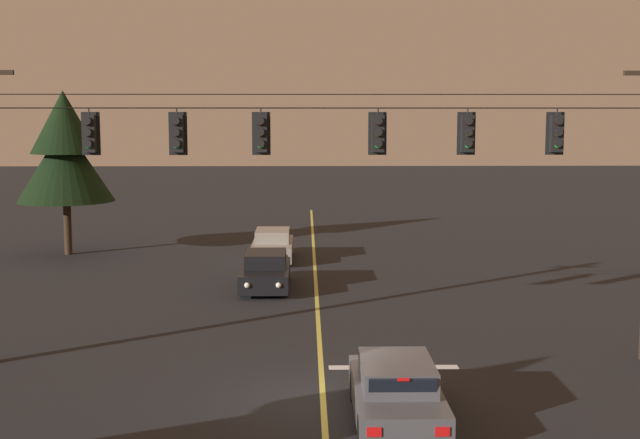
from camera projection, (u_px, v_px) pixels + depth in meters
name	position (u px, v px, depth m)	size (l,w,h in m)	color
ground_plane	(323.00, 401.00, 19.34)	(180.00, 180.00, 0.00)	black
lane_centre_stripe	(317.00, 309.00, 28.42)	(0.14, 60.00, 0.01)	#D1C64C
stop_bar_paint	(394.00, 367.00, 21.90)	(3.40, 0.36, 0.01)	silver
signal_span_assembly	(321.00, 205.00, 21.94)	(19.32, 0.32, 8.14)	#2D2116
traffic_light_leftmost	(89.00, 134.00, 21.59)	(0.48, 0.41, 1.22)	black
traffic_light_left_inner	(177.00, 134.00, 21.63)	(0.48, 0.41, 1.22)	black
traffic_light_centre	(261.00, 133.00, 21.67)	(0.48, 0.41, 1.22)	black
traffic_light_right_inner	(378.00, 133.00, 21.72)	(0.48, 0.41, 1.22)	black
traffic_light_rightmost	(467.00, 133.00, 21.76)	(0.48, 0.41, 1.22)	black
traffic_light_far_right	(557.00, 133.00, 21.80)	(0.48, 0.41, 1.22)	black
car_waiting_near_lane	(396.00, 393.00, 17.93)	(1.80, 4.33, 1.39)	#4C4C51
car_oncoming_lead	(266.00, 272.00, 31.83)	(1.80, 4.42, 1.39)	black
car_oncoming_trailing	(273.00, 246.00, 38.08)	(1.80, 4.42, 1.39)	gray
tree_verge_far	(65.00, 152.00, 39.07)	(4.50, 4.50, 7.71)	#332316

